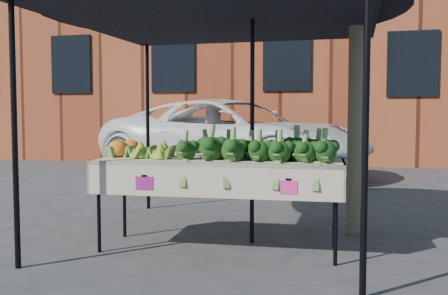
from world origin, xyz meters
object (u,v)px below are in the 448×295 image
table (219,204)px  canopy (221,111)px  vehicle (233,37)px  street_tree (357,13)px

table → canopy: size_ratio=0.77×
vehicle → street_tree: (2.59, -4.96, -0.53)m
vehicle → street_tree: vehicle is taller
vehicle → street_tree: size_ratio=1.22×
table → canopy: bearing=101.8°
canopy → street_tree: bearing=23.8°
street_tree → table: bearing=-141.3°
table → vehicle: (-1.30, 5.99, 2.52)m
table → vehicle: vehicle is taller
street_tree → canopy: bearing=-156.2°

